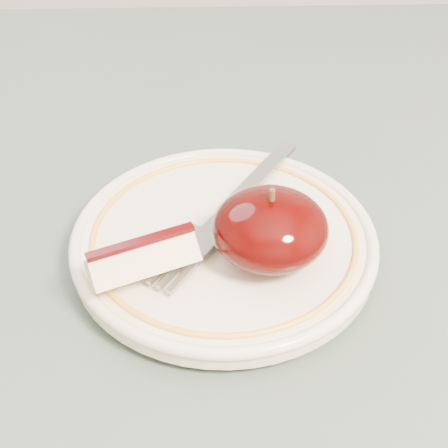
{
  "coord_description": "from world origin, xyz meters",
  "views": [
    {
      "loc": [
        0.02,
        -0.34,
        1.05
      ],
      "look_at": [
        0.03,
        -0.02,
        0.78
      ],
      "focal_mm": 50.0,
      "sensor_mm": 36.0,
      "label": 1
    }
  ],
  "objects_px": {
    "apple_half": "(270,229)",
    "fork": "(226,211)",
    "table": "(185,317)",
    "plate": "(224,239)"
  },
  "relations": [
    {
      "from": "apple_half",
      "to": "fork",
      "type": "bearing_deg",
      "value": 122.05
    },
    {
      "from": "table",
      "to": "fork",
      "type": "relative_size",
      "value": 5.39
    },
    {
      "from": "table",
      "to": "plate",
      "type": "xyz_separation_m",
      "value": [
        0.03,
        -0.02,
        0.1
      ]
    },
    {
      "from": "apple_half",
      "to": "fork",
      "type": "xyz_separation_m",
      "value": [
        -0.03,
        0.04,
        -0.02
      ]
    },
    {
      "from": "plate",
      "to": "apple_half",
      "type": "bearing_deg",
      "value": -37.11
    },
    {
      "from": "plate",
      "to": "table",
      "type": "bearing_deg",
      "value": 150.29
    },
    {
      "from": "table",
      "to": "apple_half",
      "type": "xyz_separation_m",
      "value": [
        0.06,
        -0.04,
        0.13
      ]
    },
    {
      "from": "fork",
      "to": "table",
      "type": "bearing_deg",
      "value": 128.3
    },
    {
      "from": "table",
      "to": "fork",
      "type": "distance_m",
      "value": 0.12
    },
    {
      "from": "table",
      "to": "plate",
      "type": "distance_m",
      "value": 0.11
    }
  ]
}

